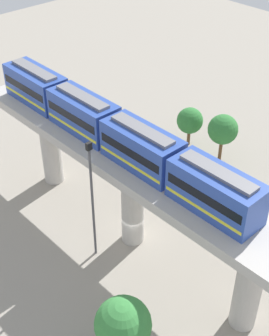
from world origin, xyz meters
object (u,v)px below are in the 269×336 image
at_px(tree_mid_lot, 123,325).
at_px(tree_far_corner, 190,121).
at_px(tree_near_viaduct, 223,130).
at_px(signal_post, 92,197).
at_px(parked_car_white, 161,169).
at_px(train, 111,130).

xyz_separation_m(tree_mid_lot, tree_far_corner, (22.94, 14.67, -0.54)).
bearing_deg(tree_near_viaduct, signal_post, -175.43).
bearing_deg(tree_far_corner, parked_car_white, -162.47).
bearing_deg(parked_car_white, signal_post, -157.84).
height_order(parked_car_white, tree_mid_lot, tree_mid_lot).
bearing_deg(train, tree_far_corner, 16.24).
height_order(train, parked_car_white, train).
height_order(parked_car_white, tree_near_viaduct, tree_near_viaduct).
bearing_deg(tree_mid_lot, train, 51.69).
bearing_deg(tree_mid_lot, tree_far_corner, 32.60).
bearing_deg(tree_near_viaduct, train, 179.66).
distance_m(tree_near_viaduct, tree_mid_lot, 25.19).
bearing_deg(signal_post, tree_far_corner, 17.84).
xyz_separation_m(tree_mid_lot, signal_post, (4.79, 8.83, 2.49)).
bearing_deg(signal_post, train, 24.43).
height_order(tree_far_corner, signal_post, signal_post).
bearing_deg(tree_mid_lot, parked_car_white, 37.37).
bearing_deg(parked_car_white, train, -160.59).
bearing_deg(tree_mid_lot, signal_post, 61.50).
relative_size(train, signal_post, 2.48).
xyz_separation_m(train, tree_near_viaduct, (14.80, -0.09, -6.14)).
relative_size(parked_car_white, tree_mid_lot, 0.79).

